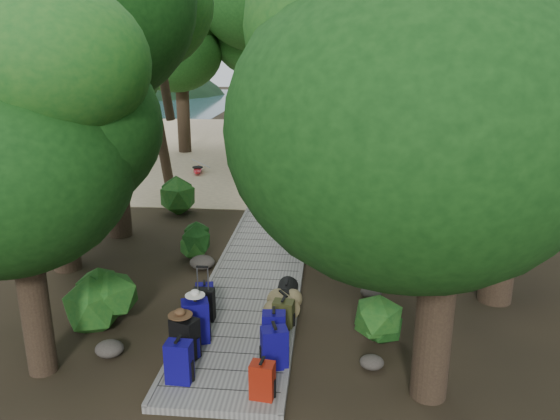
# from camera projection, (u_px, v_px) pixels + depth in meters

# --- Properties ---
(ground) EXTENTS (120.00, 120.00, 0.00)m
(ground) POSITION_uv_depth(u_px,v_px,m) (259.00, 275.00, 12.34)
(ground) COLOR #312618
(ground) RESTS_ON ground
(sand_beach) EXTENTS (40.00, 22.00, 0.02)m
(sand_beach) POSITION_uv_depth(u_px,v_px,m) (300.00, 149.00, 27.60)
(sand_beach) COLOR #D2B98E
(sand_beach) RESTS_ON ground
(boardwalk) EXTENTS (2.00, 12.00, 0.12)m
(boardwalk) POSITION_uv_depth(u_px,v_px,m) (264.00, 256.00, 13.28)
(boardwalk) COLOR gray
(boardwalk) RESTS_ON ground
(backpack_left_a) EXTENTS (0.40, 0.29, 0.72)m
(backpack_left_a) POSITION_uv_depth(u_px,v_px,m) (179.00, 360.00, 8.11)
(backpack_left_a) COLOR #110970
(backpack_left_a) RESTS_ON boardwalk
(backpack_left_b) EXTENTS (0.49, 0.43, 0.76)m
(backpack_left_b) POSITION_uv_depth(u_px,v_px,m) (185.00, 336.00, 8.73)
(backpack_left_b) COLOR black
(backpack_left_b) RESTS_ON boardwalk
(backpack_left_c) EXTENTS (0.52, 0.44, 0.83)m
(backpack_left_c) POSITION_uv_depth(u_px,v_px,m) (195.00, 319.00, 9.21)
(backpack_left_c) COLOR #110970
(backpack_left_c) RESTS_ON boardwalk
(backpack_left_d) EXTENTS (0.39, 0.32, 0.53)m
(backpack_left_d) POSITION_uv_depth(u_px,v_px,m) (205.00, 295.00, 10.48)
(backpack_left_d) COLOR #110970
(backpack_left_d) RESTS_ON boardwalk
(backpack_right_a) EXTENTS (0.37, 0.29, 0.61)m
(backpack_right_a) POSITION_uv_depth(u_px,v_px,m) (262.00, 379.00, 7.75)
(backpack_right_a) COLOR #9A0B01
(backpack_right_a) RESTS_ON boardwalk
(backpack_right_b) EXTENTS (0.47, 0.39, 0.73)m
(backpack_right_b) POSITION_uv_depth(u_px,v_px,m) (274.00, 346.00, 8.48)
(backpack_right_b) COLOR #110970
(backpack_right_b) RESTS_ON boardwalk
(backpack_right_c) EXTENTS (0.41, 0.31, 0.66)m
(backpack_right_c) POSITION_uv_depth(u_px,v_px,m) (274.00, 327.00, 9.11)
(backpack_right_c) COLOR #110970
(backpack_right_c) RESTS_ON boardwalk
(backpack_right_d) EXTENTS (0.40, 0.31, 0.56)m
(backpack_right_d) POSITION_uv_depth(u_px,v_px,m) (283.00, 313.00, 9.73)
(backpack_right_d) COLOR #343617
(backpack_right_d) RESTS_ON boardwalk
(duffel_right_khaki) EXTENTS (0.66, 0.72, 0.40)m
(duffel_right_khaki) POSITION_uv_depth(u_px,v_px,m) (283.00, 304.00, 10.21)
(duffel_right_khaki) COLOR brown
(duffel_right_khaki) RESTS_ON boardwalk
(duffel_right_black) EXTENTS (0.41, 0.64, 0.40)m
(duffel_right_black) POSITION_uv_depth(u_px,v_px,m) (287.00, 292.00, 10.74)
(duffel_right_black) COLOR black
(duffel_right_black) RESTS_ON boardwalk
(suitcase_on_boardwalk) EXTENTS (0.40, 0.23, 0.61)m
(suitcase_on_boardwalk) POSITION_uv_depth(u_px,v_px,m) (204.00, 304.00, 9.98)
(suitcase_on_boardwalk) COLOR black
(suitcase_on_boardwalk) RESTS_ON boardwalk
(lone_suitcase_on_sand) EXTENTS (0.43, 0.26, 0.66)m
(lone_suitcase_on_sand) POSITION_uv_depth(u_px,v_px,m) (296.00, 178.00, 19.95)
(lone_suitcase_on_sand) COLOR black
(lone_suitcase_on_sand) RESTS_ON sand_beach
(hat_brown) EXTENTS (0.39, 0.39, 0.12)m
(hat_brown) POSITION_uv_depth(u_px,v_px,m) (180.00, 312.00, 8.59)
(hat_brown) COLOR #51351E
(hat_brown) RESTS_ON backpack_left_b
(hat_white) EXTENTS (0.34, 0.34, 0.11)m
(hat_white) POSITION_uv_depth(u_px,v_px,m) (195.00, 292.00, 9.13)
(hat_white) COLOR silver
(hat_white) RESTS_ON backpack_left_c
(kayak) EXTENTS (1.24, 3.17, 0.31)m
(kayak) POSITION_uv_depth(u_px,v_px,m) (198.00, 169.00, 22.28)
(kayak) COLOR red
(kayak) RESTS_ON sand_beach
(sun_lounger) EXTENTS (0.83, 1.85, 0.58)m
(sun_lounger) POSITION_uv_depth(u_px,v_px,m) (391.00, 171.00, 21.27)
(sun_lounger) COLOR silver
(sun_lounger) RESTS_ON sand_beach
(tree_right_a) EXTENTS (4.57, 4.57, 7.62)m
(tree_right_a) POSITION_uv_depth(u_px,v_px,m) (450.00, 139.00, 6.99)
(tree_right_a) COLOR black
(tree_right_a) RESTS_ON ground
(tree_right_b) EXTENTS (5.26, 5.26, 9.39)m
(tree_right_b) POSITION_uv_depth(u_px,v_px,m) (523.00, 62.00, 9.76)
(tree_right_b) COLOR black
(tree_right_b) RESTS_ON ground
(tree_right_c) EXTENTS (5.75, 5.75, 9.96)m
(tree_right_c) POSITION_uv_depth(u_px,v_px,m) (443.00, 45.00, 11.73)
(tree_right_c) COLOR black
(tree_right_c) RESTS_ON ground
(tree_right_e) EXTENTS (5.30, 5.30, 9.54)m
(tree_right_e) POSITION_uv_depth(u_px,v_px,m) (412.00, 53.00, 17.83)
(tree_right_e) COLOR black
(tree_right_e) RESTS_ON ground
(tree_right_f) EXTENTS (5.04, 5.04, 9.00)m
(tree_right_f) POSITION_uv_depth(u_px,v_px,m) (467.00, 60.00, 19.61)
(tree_right_f) COLOR black
(tree_right_f) RESTS_ON ground
(tree_left_a) EXTENTS (3.76, 3.76, 6.27)m
(tree_left_a) POSITION_uv_depth(u_px,v_px,m) (17.00, 179.00, 7.79)
(tree_left_a) COLOR black
(tree_left_a) RESTS_ON ground
(tree_left_b) EXTENTS (4.92, 4.92, 8.85)m
(tree_left_b) POSITION_uv_depth(u_px,v_px,m) (45.00, 73.00, 11.42)
(tree_left_b) COLOR black
(tree_left_b) RESTS_ON ground
(tree_left_c) EXTENTS (5.13, 5.13, 8.92)m
(tree_left_c) POSITION_uv_depth(u_px,v_px,m) (106.00, 67.00, 13.66)
(tree_left_c) COLOR black
(tree_left_c) RESTS_ON ground
(tree_back_a) EXTENTS (5.85, 5.85, 10.12)m
(tree_back_a) POSITION_uv_depth(u_px,v_px,m) (267.00, 44.00, 24.77)
(tree_back_a) COLOR black
(tree_back_a) RESTS_ON ground
(tree_back_b) EXTENTS (5.96, 5.96, 10.65)m
(tree_back_b) POSITION_uv_depth(u_px,v_px,m) (330.00, 39.00, 25.77)
(tree_back_b) COLOR black
(tree_back_b) RESTS_ON ground
(tree_back_c) EXTENTS (5.37, 5.37, 9.66)m
(tree_back_c) POSITION_uv_depth(u_px,v_px,m) (407.00, 50.00, 25.86)
(tree_back_c) COLOR black
(tree_back_c) RESTS_ON ground
(tree_back_d) EXTENTS (5.31, 5.31, 8.85)m
(tree_back_d) POSITION_uv_depth(u_px,v_px,m) (181.00, 59.00, 25.51)
(tree_back_d) COLOR black
(tree_back_d) RESTS_ON ground
(palm_right_a) EXTENTS (4.05, 4.05, 6.91)m
(palm_right_a) POSITION_uv_depth(u_px,v_px,m) (371.00, 98.00, 16.67)
(palm_right_a) COLOR #1A4613
(palm_right_a) RESTS_ON ground
(palm_right_b) EXTENTS (4.90, 4.90, 9.46)m
(palm_right_b) POSITION_uv_depth(u_px,v_px,m) (411.00, 53.00, 21.07)
(palm_right_b) COLOR #1A4613
(palm_right_b) RESTS_ON ground
(palm_right_c) EXTENTS (4.90, 4.90, 7.79)m
(palm_right_c) POSITION_uv_depth(u_px,v_px,m) (353.00, 73.00, 22.89)
(palm_right_c) COLOR #1A4613
(palm_right_c) RESTS_ON ground
(palm_left_a) EXTENTS (4.81, 4.81, 7.65)m
(palm_left_a) POSITION_uv_depth(u_px,v_px,m) (156.00, 82.00, 18.29)
(palm_left_a) COLOR #1A4613
(palm_left_a) RESTS_ON ground
(rock_left_a) EXTENTS (0.48, 0.43, 0.26)m
(rock_left_a) POSITION_uv_depth(u_px,v_px,m) (109.00, 349.00, 9.07)
(rock_left_a) COLOR #4C473F
(rock_left_a) RESTS_ON ground
(rock_left_b) EXTENTS (0.36, 0.32, 0.20)m
(rock_left_b) POSITION_uv_depth(u_px,v_px,m) (117.00, 304.00, 10.72)
(rock_left_b) COLOR #4C473F
(rock_left_b) RESTS_ON ground
(rock_left_c) EXTENTS (0.58, 0.52, 0.32)m
(rock_left_c) POSITION_uv_depth(u_px,v_px,m) (202.00, 262.00, 12.63)
(rock_left_c) COLOR #4C473F
(rock_left_c) RESTS_ON ground
(rock_left_d) EXTENTS (0.29, 0.26, 0.16)m
(rock_left_d) POSITION_uv_depth(u_px,v_px,m) (197.00, 230.00, 15.12)
(rock_left_d) COLOR #4C473F
(rock_left_d) RESTS_ON ground
(rock_right_a) EXTENTS (0.39, 0.35, 0.21)m
(rock_right_a) POSITION_uv_depth(u_px,v_px,m) (372.00, 362.00, 8.72)
(rock_right_a) COLOR #4C473F
(rock_right_a) RESTS_ON ground
(rock_right_b) EXTENTS (0.44, 0.40, 0.24)m
(rock_right_b) POSITION_uv_depth(u_px,v_px,m) (371.00, 292.00, 11.20)
(rock_right_b) COLOR #4C473F
(rock_right_b) RESTS_ON ground
(rock_right_c) EXTENTS (0.35, 0.32, 0.19)m
(rock_right_c) POSITION_uv_depth(u_px,v_px,m) (321.00, 243.00, 14.05)
(rock_right_c) COLOR #4C473F
(rock_right_c) RESTS_ON ground
(rock_right_d) EXTENTS (0.55, 0.49, 0.30)m
(rock_right_d) POSITION_uv_depth(u_px,v_px,m) (371.00, 224.00, 15.44)
(rock_right_d) COLOR #4C473F
(rock_right_d) RESTS_ON ground
(shrub_left_a) EXTENTS (1.21, 1.21, 1.09)m
(shrub_left_a) POSITION_uv_depth(u_px,v_px,m) (98.00, 298.00, 9.99)
(shrub_left_a) COLOR #174F19
(shrub_left_a) RESTS_ON ground
(shrub_left_b) EXTENTS (0.95, 0.95, 0.85)m
(shrub_left_b) POSITION_uv_depth(u_px,v_px,m) (197.00, 241.00, 13.26)
(shrub_left_b) COLOR #174F19
(shrub_left_b) RESTS_ON ground
(shrub_left_c) EXTENTS (1.24, 1.24, 1.11)m
(shrub_left_c) POSITION_uv_depth(u_px,v_px,m) (181.00, 195.00, 16.86)
(shrub_left_c) COLOR #174F19
(shrub_left_c) RESTS_ON ground
(shrub_right_a) EXTENTS (0.91, 0.91, 0.82)m
(shrub_right_a) POSITION_uv_depth(u_px,v_px,m) (372.00, 324.00, 9.32)
(shrub_right_a) COLOR #174F19
(shrub_right_a) RESTS_ON ground
(shrub_right_b) EXTENTS (1.19, 1.19, 1.07)m
(shrub_right_b) POSITION_uv_depth(u_px,v_px,m) (355.00, 224.00, 14.12)
(shrub_right_b) COLOR #174F19
(shrub_right_b) RESTS_ON ground
(shrub_right_c) EXTENTS (0.88, 0.88, 0.79)m
(shrub_right_c) POSITION_uv_depth(u_px,v_px,m) (346.00, 197.00, 17.28)
(shrub_right_c) COLOR #174F19
(shrub_right_c) RESTS_ON ground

